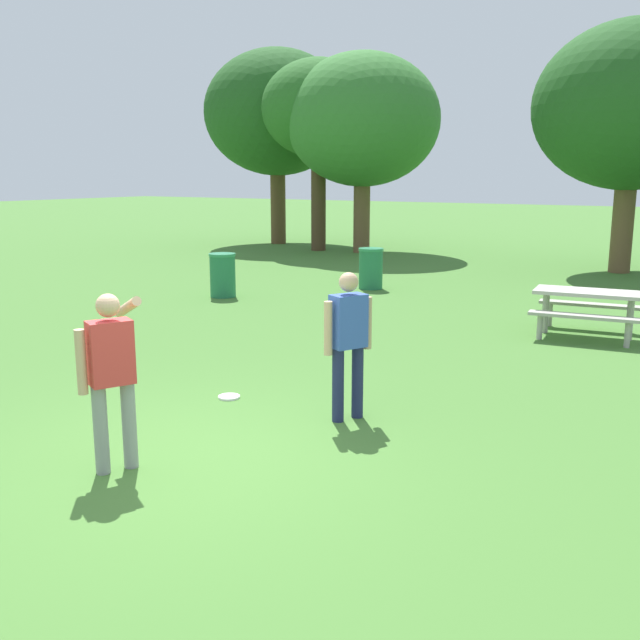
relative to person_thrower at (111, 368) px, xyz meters
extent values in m
plane|color=#447530|center=(0.36, 0.47, -0.96)|extent=(120.00, 120.00, 0.00)
cylinder|color=gray|center=(-0.05, -0.12, -0.55)|extent=(0.13, 0.13, 0.82)
cylinder|color=gray|center=(0.07, 0.11, -0.55)|extent=(0.13, 0.13, 0.82)
cube|color=#D83838|center=(0.01, -0.01, 0.15)|extent=(0.37, 0.44, 0.58)
sphere|color=tan|center=(0.01, -0.01, 0.57)|extent=(0.21, 0.21, 0.21)
cylinder|color=tan|center=(-0.10, -0.24, 0.10)|extent=(0.09, 0.09, 0.58)
cylinder|color=tan|center=(-0.12, 0.35, 0.49)|extent=(0.56, 0.34, 0.28)
cylinder|color=#1E234C|center=(1.20, 2.42, -0.55)|extent=(0.13, 0.13, 0.82)
cylinder|color=#1E234C|center=(1.09, 2.18, -0.55)|extent=(0.13, 0.13, 0.82)
cube|color=#3856B7|center=(1.15, 2.30, 0.15)|extent=(0.37, 0.44, 0.58)
sphere|color=tan|center=(1.15, 2.30, 0.57)|extent=(0.21, 0.21, 0.21)
cylinder|color=tan|center=(1.26, 2.53, 0.10)|extent=(0.09, 0.09, 0.58)
cylinder|color=tan|center=(1.03, 2.07, 0.10)|extent=(0.09, 0.09, 0.58)
cylinder|color=white|center=(-0.45, 2.22, -0.95)|extent=(0.27, 0.27, 0.03)
cube|color=#B2ADA3|center=(2.55, 7.97, -0.22)|extent=(1.77, 0.93, 0.06)
cube|color=#A49F96|center=(2.61, 7.40, -0.52)|extent=(1.72, 0.43, 0.05)
cube|color=#A49F96|center=(2.49, 8.55, -0.52)|extent=(1.72, 0.43, 0.05)
cylinder|color=#A49F96|center=(1.90, 7.91, -0.61)|extent=(0.11, 0.11, 0.71)
cylinder|color=#A49F96|center=(1.95, 7.33, -0.75)|extent=(0.09, 0.09, 0.41)
cylinder|color=#A49F96|center=(1.84, 8.48, -0.75)|extent=(0.09, 0.09, 0.41)
cylinder|color=#A49F96|center=(3.21, 8.04, -0.61)|extent=(0.11, 0.11, 0.71)
cylinder|color=#A49F96|center=(3.27, 7.46, -0.75)|extent=(0.09, 0.09, 0.41)
cylinder|color=#A49F96|center=(3.15, 8.62, -0.75)|extent=(0.09, 0.09, 0.41)
cylinder|color=#237047|center=(-5.11, 7.90, -0.51)|extent=(0.56, 0.56, 0.90)
cylinder|color=#2E8657|center=(-5.11, 7.90, -0.03)|extent=(0.59, 0.59, 0.06)
cylinder|color=#237047|center=(-2.84, 10.60, -0.51)|extent=(0.56, 0.56, 0.90)
cylinder|color=#2E8657|center=(-2.84, 10.60, -0.03)|extent=(0.59, 0.59, 0.06)
cylinder|color=brown|center=(-11.08, 18.75, 0.75)|extent=(0.58, 0.58, 3.43)
ellipsoid|color=#21511E|center=(-11.08, 18.75, 3.98)|extent=(5.50, 5.50, 4.68)
cylinder|color=#4C3823|center=(-8.41, 17.36, 0.94)|extent=(0.52, 0.52, 3.80)
ellipsoid|color=#286023|center=(-8.41, 17.36, 3.91)|extent=(3.92, 3.92, 3.33)
cylinder|color=brown|center=(-6.79, 17.58, 0.55)|extent=(0.57, 0.57, 3.01)
ellipsoid|color=#33702D|center=(-6.79, 17.58, 3.48)|extent=(5.18, 5.18, 4.41)
cylinder|color=brown|center=(1.72, 16.71, 0.54)|extent=(0.57, 0.57, 3.01)
ellipsoid|color=#21511E|center=(1.72, 16.71, 3.47)|extent=(5.19, 5.19, 4.41)
camera|label=1|loc=(4.78, -4.28, 1.70)|focal=40.00mm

